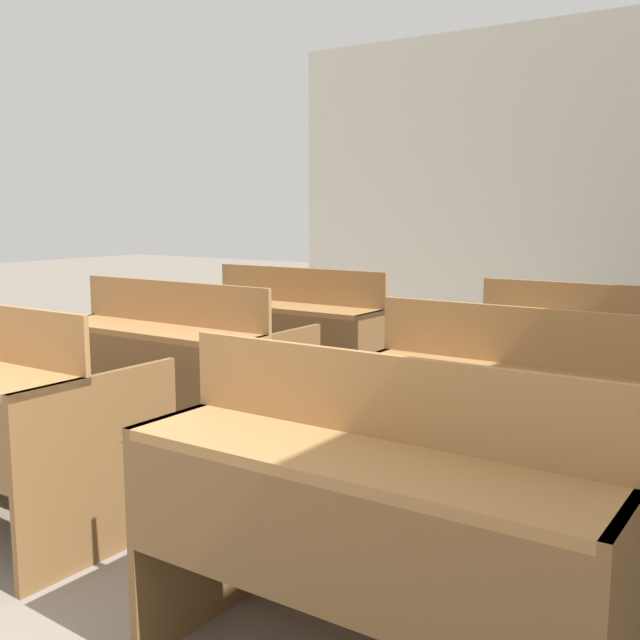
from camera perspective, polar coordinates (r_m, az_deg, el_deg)
name	(u,v)px	position (r m, az deg, el deg)	size (l,w,h in m)	color
wall_back	(566,186)	(7.45, 18.26, 9.65)	(5.84, 0.06, 3.06)	beige
bench_front_right	(386,518)	(2.09, 5.03, -14.80)	(1.30, 0.75, 0.94)	brown
bench_second_left	(176,365)	(4.09, -10.92, -3.38)	(1.30, 0.75, 0.94)	brown
bench_second_right	(531,421)	(3.08, 15.76, -7.44)	(1.30, 0.75, 0.94)	brown
bench_third_left	(300,336)	(4.92, -1.55, -1.23)	(1.30, 0.75, 0.94)	brown
bench_third_right	(603,372)	(4.11, 20.73, -3.70)	(1.30, 0.75, 0.94)	brown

